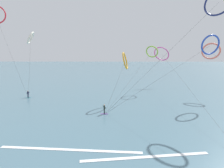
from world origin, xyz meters
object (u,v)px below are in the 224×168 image
kite_lime (152,52)px  kite_coral (211,51)px  kite_navy (219,2)px  kite_magenta (162,54)px  kite_cobalt (210,45)px  surfer_teal (28,95)px  surfer_violet (104,110)px  kite_ivory (30,38)px  kite_amber (125,61)px

kite_lime → kite_coral: size_ratio=0.78×
kite_navy → kite_magenta: kite_navy is taller
kite_magenta → kite_navy: bearing=-96.1°
kite_cobalt → kite_magenta: bearing=-91.9°
kite_coral → kite_magenta: size_ratio=0.59×
surfer_teal → kite_magenta: 40.59m
kite_magenta → surfer_violet: bearing=-128.7°
kite_ivory → kite_navy: bearing=53.9°
surfer_violet → kite_lime: (11.55, 21.86, 9.72)m
kite_cobalt → surfer_violet: bearing=9.0°
kite_navy → kite_coral: size_ratio=0.71×
kite_cobalt → kite_coral: bearing=-129.7°
surfer_teal → kite_cobalt: bearing=-159.2°
kite_lime → kite_cobalt: bearing=151.5°
kite_amber → surfer_violet: bearing=167.2°
kite_lime → kite_magenta: 10.84m
kite_coral → kite_ivory: (-44.34, 4.38, 3.34)m
kite_coral → kite_amber: bearing=-131.6°
kite_ivory → surfer_violet: bearing=33.5°
kite_coral → kite_cobalt: size_ratio=1.29×
kite_magenta → kite_ivory: size_ratio=3.21×
kite_navy → kite_magenta: bearing=146.3°
kite_lime → kite_ivory: (-31.55, -1.86, 3.54)m
kite_lime → kite_amber: 14.91m
surfer_teal → kite_coral: kite_coral is taller
kite_cobalt → kite_lime: bearing=-67.6°
kite_lime → kite_amber: size_ratio=2.09×
kite_navy → kite_coral: bearing=119.3°
kite_lime → kite_amber: kite_lime is taller
kite_lime → kite_cobalt: 16.18m
kite_navy → surfer_violet: bearing=-122.3°
surfer_teal → kite_coral: bearing=-149.8°
surfer_teal → kite_cobalt: 40.96m
surfer_violet → kite_amber: size_ratio=0.15×
kite_lime → kite_ivory: kite_ivory is taller
kite_navy → kite_ivory: (-39.00, 17.78, -4.74)m
kite_lime → surfer_violet: bearing=87.5°
kite_coral → kite_magenta: bearing=147.8°
surfer_violet → kite_lime: bearing=135.2°
kite_magenta → kite_ivory: 38.32m
surfer_teal → kite_cobalt: (39.27, -3.40, 11.15)m
kite_amber → kite_cobalt: kite_cobalt is taller
surfer_teal → kite_amber: (22.09, -3.03, 7.90)m
kite_magenta → kite_cobalt: 23.33m
kite_coral → kite_ivory: 44.68m
kite_navy → kite_coral: (5.34, 13.39, -8.09)m
surfer_teal → kite_lime: bearing=-136.4°
kite_coral → kite_cobalt: 7.63m
surfer_violet → kite_navy: (19.00, 2.22, 18.00)m
kite_magenta → kite_cobalt: kite_cobalt is taller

